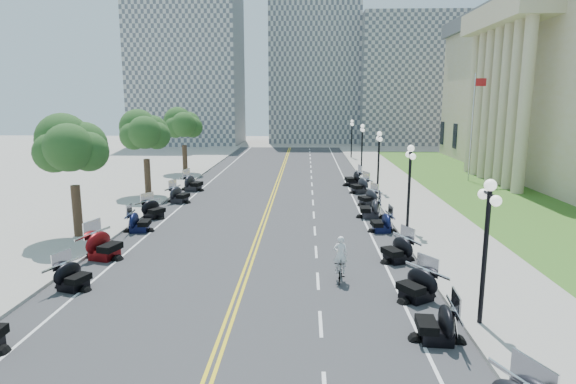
{
  "coord_description": "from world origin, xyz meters",
  "views": [
    {
      "loc": [
        2.66,
        -23.47,
        7.59
      ],
      "look_at": [
        1.55,
        5.74,
        2.0
      ],
      "focal_mm": 30.0,
      "sensor_mm": 36.0,
      "label": 1
    }
  ],
  "objects": [
    {
      "name": "distant_block_a",
      "position": [
        -18.0,
        62.0,
        13.0
      ],
      "size": [
        18.0,
        14.0,
        26.0
      ],
      "primitive_type": "cube",
      "color": "gray",
      "rests_on": "ground"
    },
    {
      "name": "motorcycle_s_4",
      "position": [
        -6.79,
        -5.29,
        0.63
      ],
      "size": [
        2.27,
        2.27,
        1.26
      ],
      "primitive_type": null,
      "rotation": [
        0.0,
        0.0,
        1.25
      ],
      "color": "black",
      "rests_on": "road"
    },
    {
      "name": "street_lamp_3",
      "position": [
        8.6,
        16.0,
        2.6
      ],
      "size": [
        0.5,
        1.2,
        4.9
      ],
      "primitive_type": null,
      "color": "black",
      "rests_on": "sidewalk_north"
    },
    {
      "name": "motorcycle_n_4",
      "position": [
        6.95,
        -5.81,
        0.68
      ],
      "size": [
        2.68,
        2.68,
        1.36
      ],
      "primitive_type": null,
      "rotation": [
        0.0,
        0.0,
        -0.99
      ],
      "color": "black",
      "rests_on": "road"
    },
    {
      "name": "centerline_yellow_b",
      "position": [
        0.12,
        10.0,
        0.01
      ],
      "size": [
        0.12,
        90.0,
        0.0
      ],
      "primitive_type": "cube",
      "color": "yellow",
      "rests_on": "road"
    },
    {
      "name": "cyclist_rider",
      "position": [
        4.13,
        -3.96,
        1.77
      ],
      "size": [
        0.6,
        0.39,
        1.64
      ],
      "primitive_type": "imported",
      "rotation": [
        0.0,
        0.0,
        3.14
      ],
      "color": "silver",
      "rests_on": "bicycle"
    },
    {
      "name": "street_lamp_4",
      "position": [
        8.6,
        28.0,
        2.6
      ],
      "size": [
        0.5,
        1.2,
        4.9
      ],
      "primitive_type": null,
      "color": "black",
      "rests_on": "sidewalk_north"
    },
    {
      "name": "lane_dash_6",
      "position": [
        3.2,
        0.0,
        0.01
      ],
      "size": [
        0.12,
        2.0,
        0.0
      ],
      "primitive_type": "cube",
      "color": "white",
      "rests_on": "road"
    },
    {
      "name": "tree_2",
      "position": [
        -10.0,
        2.0,
        4.75
      ],
      "size": [
        4.8,
        4.8,
        9.2
      ],
      "primitive_type": null,
      "color": "#235619",
      "rests_on": "sidewalk_south"
    },
    {
      "name": "motorcycle_n_8",
      "position": [
        7.22,
        11.22,
        0.65
      ],
      "size": [
        2.48,
        2.48,
        1.31
      ],
      "primitive_type": null,
      "rotation": [
        0.0,
        0.0,
        -1.14
      ],
      "color": "black",
      "rests_on": "road"
    },
    {
      "name": "lane_dash_18",
      "position": [
        3.2,
        48.0,
        0.01
      ],
      "size": [
        0.12,
        2.0,
        0.0
      ],
      "primitive_type": "cube",
      "color": "white",
      "rests_on": "road"
    },
    {
      "name": "lane_dash_17",
      "position": [
        3.2,
        44.0,
        0.01
      ],
      "size": [
        0.12,
        2.0,
        0.0
      ],
      "primitive_type": "cube",
      "color": "white",
      "rests_on": "road"
    },
    {
      "name": "motorcycle_n_5",
      "position": [
        7.03,
        -1.37,
        0.68
      ],
      "size": [
        2.55,
        2.55,
        1.35
      ],
      "primitive_type": null,
      "rotation": [
        0.0,
        0.0,
        -1.14
      ],
      "color": "black",
      "rests_on": "road"
    },
    {
      "name": "sidewalk_north",
      "position": [
        10.5,
        10.0,
        0.07
      ],
      "size": [
        5.0,
        90.0,
        0.15
      ],
      "primitive_type": "cube",
      "color": "#9E9991",
      "rests_on": "ground"
    },
    {
      "name": "lane_dash_15",
      "position": [
        3.2,
        36.0,
        0.01
      ],
      "size": [
        0.12,
        2.0,
        0.0
      ],
      "primitive_type": "cube",
      "color": "white",
      "rests_on": "road"
    },
    {
      "name": "lawn",
      "position": [
        17.5,
        18.0,
        0.05
      ],
      "size": [
        9.0,
        60.0,
        0.1
      ],
      "primitive_type": "cube",
      "color": "#356023",
      "rests_on": "ground"
    },
    {
      "name": "tree_3",
      "position": [
        -10.0,
        14.0,
        4.75
      ],
      "size": [
        4.8,
        4.8,
        9.2
      ],
      "primitive_type": null,
      "color": "#235619",
      "rests_on": "sidewalk_south"
    },
    {
      "name": "lane_dash_16",
      "position": [
        3.2,
        40.0,
        0.01
      ],
      "size": [
        0.12,
        2.0,
        0.0
      ],
      "primitive_type": "cube",
      "color": "white",
      "rests_on": "road"
    },
    {
      "name": "sidewalk_south",
      "position": [
        -10.5,
        10.0,
        0.07
      ],
      "size": [
        5.0,
        90.0,
        0.15
      ],
      "primitive_type": "cube",
      "color": "#9E9991",
      "rests_on": "ground"
    },
    {
      "name": "motorcycle_s_7",
      "position": [
        -7.28,
        6.76,
        0.66
      ],
      "size": [
        2.59,
        2.59,
        1.33
      ],
      "primitive_type": null,
      "rotation": [
        0.0,
        0.0,
        1.04
      ],
      "color": "black",
      "rests_on": "road"
    },
    {
      "name": "street_lamp_5",
      "position": [
        8.6,
        40.0,
        2.6
      ],
      "size": [
        0.5,
        1.2,
        4.9
      ],
      "primitive_type": null,
      "color": "black",
      "rests_on": "sidewalk_north"
    },
    {
      "name": "street_lamp_1",
      "position": [
        8.6,
        -8.0,
        2.6
      ],
      "size": [
        0.5,
        1.2,
        4.9
      ],
      "primitive_type": null,
      "color": "black",
      "rests_on": "sidewalk_north"
    },
    {
      "name": "lane_dash_13",
      "position": [
        3.2,
        28.0,
        0.01
      ],
      "size": [
        0.12,
        2.0,
        0.0
      ],
      "primitive_type": "cube",
      "color": "white",
      "rests_on": "road"
    },
    {
      "name": "lane_dash_9",
      "position": [
        3.2,
        12.0,
        0.01
      ],
      "size": [
        0.12,
        2.0,
        0.0
      ],
      "primitive_type": "cube",
      "color": "white",
      "rests_on": "road"
    },
    {
      "name": "edge_line_north",
      "position": [
        6.4,
        10.0,
        0.01
      ],
      "size": [
        0.12,
        90.0,
        0.0
      ],
      "primitive_type": "cube",
      "color": "white",
      "rests_on": "road"
    },
    {
      "name": "ground",
      "position": [
        0.0,
        0.0,
        0.0
      ],
      "size": [
        160.0,
        160.0,
        0.0
      ],
      "primitive_type": "plane",
      "color": "gray"
    },
    {
      "name": "lane_dash_5",
      "position": [
        3.2,
        -4.0,
        0.01
      ],
      "size": [
        0.12,
        2.0,
        0.0
      ],
      "primitive_type": "cube",
      "color": "white",
      "rests_on": "road"
    },
    {
      "name": "distant_block_c",
      "position": [
        22.0,
        65.0,
        11.0
      ],
      "size": [
        20.0,
        14.0,
        22.0
      ],
      "primitive_type": "cube",
      "color": "gray",
      "rests_on": "ground"
    },
    {
      "name": "distant_block_b",
      "position": [
        4.0,
        68.0,
        15.0
      ],
      "size": [
        16.0,
        12.0,
        30.0
      ],
      "primitive_type": "cube",
      "color": "gray",
      "rests_on": "ground"
    },
    {
      "name": "centerline_yellow_a",
      "position": [
        -0.12,
        10.0,
        0.01
      ],
      "size": [
        0.12,
        90.0,
        0.0
      ],
      "primitive_type": "cube",
      "color": "yellow",
      "rests_on": "road"
    },
    {
      "name": "motorcycle_n_6",
      "position": [
        7.1,
        3.94,
        0.64
      ],
      "size": [
        1.98,
        1.98,
        1.27
      ],
      "primitive_type": null,
      "rotation": [
        0.0,
        0.0,
        -1.48
      ],
      "color": "black",
      "rests_on": "road"
    },
    {
      "name": "motorcycle_n_10",
      "position": [
        6.9,
        19.39,
        0.75
      ],
      "size": [
        2.45,
        2.45,
        1.51
      ],
      "primitive_type": null,
      "rotation": [
        0.0,
        0.0,
        -1.42
      ],
      "color": "black",
      "rests_on": "road"
    },
    {
      "name": "lane_dash_8",
      "position": [
        3.2,
        8.0,
        0.01
      ],
      "size": [
        0.12,
        2.0,
        0.0
      ],
      "primitive_type": "cube",
      "color": "white",
      "rests_on": "road"
    },
    {
      "name": "bicycle",
      "position": [
        4.13,
        -3.96,
        0.48
      ],
      "size": [
        0.62,
        1.62,
        0.95
      ],
      "primitive_type": "imported",
      "rotation": [
        0.0,
        0.0,
        -0.11
      ],
      "color": "#A51414",
      "rests_on": "road"
    },
    {
      "name": "tree_4",
      "position": [
        -10.0,
        26.0,
        4.75
      ],
      "size": [
        4.8,
        4.8,
        9.2
      ],
      "primitive_type": null,
      "color": "#235619",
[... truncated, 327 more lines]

